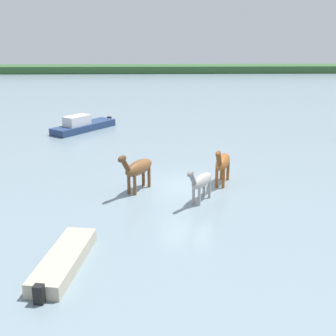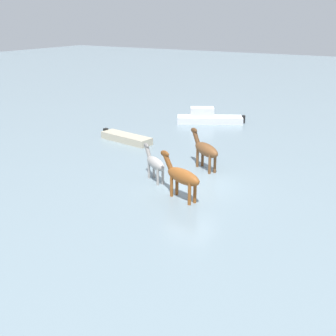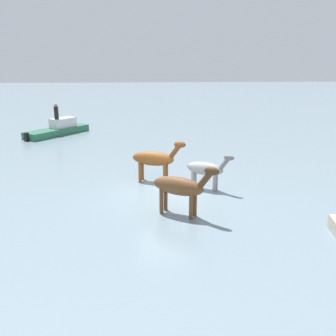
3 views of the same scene
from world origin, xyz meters
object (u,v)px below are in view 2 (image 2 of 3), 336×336
(horse_pinto_flank, at_px, (155,163))
(boat_tender_starboard, at_px, (208,119))
(boat_dinghy_port, at_px, (126,139))
(horse_lead, at_px, (205,149))
(horse_gray_outer, at_px, (182,176))

(horse_pinto_flank, height_order, boat_tender_starboard, horse_pinto_flank)
(boat_tender_starboard, bearing_deg, boat_dinghy_port, 43.08)
(boat_dinghy_port, distance_m, boat_tender_starboard, 7.86)
(horse_lead, xyz_separation_m, boat_tender_starboard, (-9.59, -4.41, -0.80))
(horse_gray_outer, bearing_deg, boat_dinghy_port, -19.68)
(horse_pinto_flank, xyz_separation_m, boat_tender_starboard, (-12.41, -3.00, -0.62))
(horse_pinto_flank, distance_m, horse_lead, 3.16)
(boat_tender_starboard, bearing_deg, horse_pinto_flank, 74.78)
(horse_gray_outer, xyz_separation_m, boat_tender_starboard, (-13.67, -5.24, -0.79))
(horse_lead, relative_size, boat_dinghy_port, 0.60)
(boat_dinghy_port, bearing_deg, boat_tender_starboard, 80.48)
(horse_pinto_flank, bearing_deg, horse_lead, -84.54)
(horse_gray_outer, distance_m, boat_tender_starboard, 14.66)
(horse_pinto_flank, distance_m, boat_tender_starboard, 12.78)
(horse_pinto_flank, bearing_deg, boat_tender_starboard, -44.36)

